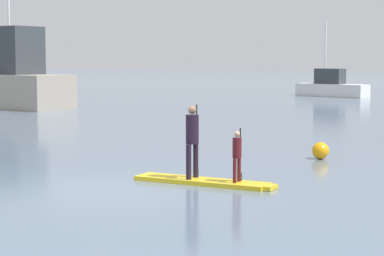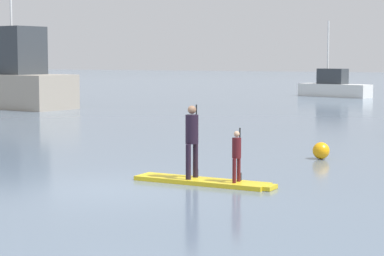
# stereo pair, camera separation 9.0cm
# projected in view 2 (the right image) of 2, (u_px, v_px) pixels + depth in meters

# --- Properties ---
(ground_plane) EXTENTS (240.00, 240.00, 0.00)m
(ground_plane) POSITION_uv_depth(u_px,v_px,m) (115.00, 189.00, 16.13)
(ground_plane) COLOR slate
(paddleboard_near) EXTENTS (3.37, 0.90, 0.10)m
(paddleboard_near) POSITION_uv_depth(u_px,v_px,m) (204.00, 182.00, 16.73)
(paddleboard_near) COLOR gold
(paddleboard_near) RESTS_ON ground
(paddler_adult) EXTENTS (0.31, 0.52, 1.66)m
(paddler_adult) POSITION_uv_depth(u_px,v_px,m) (192.00, 137.00, 16.78)
(paddler_adult) COLOR black
(paddler_adult) RESTS_ON paddleboard_near
(paddler_child_solo) EXTENTS (0.21, 0.40, 1.19)m
(paddler_child_solo) POSITION_uv_depth(u_px,v_px,m) (237.00, 154.00, 16.30)
(paddler_child_solo) COLOR #4C1419
(paddler_child_solo) RESTS_ON paddleboard_near
(motor_boat_small_navy) EXTENTS (5.44, 2.95, 5.33)m
(motor_boat_small_navy) POSITION_uv_depth(u_px,v_px,m) (334.00, 87.00, 52.52)
(motor_boat_small_navy) COLOR silver
(motor_boat_small_navy) RESTS_ON ground
(mooring_buoy_mid) EXTENTS (0.47, 0.47, 0.47)m
(mooring_buoy_mid) POSITION_uv_depth(u_px,v_px,m) (321.00, 151.00, 20.74)
(mooring_buoy_mid) COLOR orange
(mooring_buoy_mid) RESTS_ON ground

